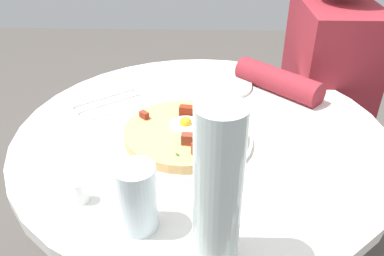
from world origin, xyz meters
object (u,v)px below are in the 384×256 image
(person_seated, at_px, (315,123))
(water_bottle, at_px, (215,190))
(dining_table, at_px, (199,185))
(pizza_plate, at_px, (183,139))
(bread_plate, at_px, (218,85))
(breakfast_pizza, at_px, (184,132))
(fork, at_px, (102,97))
(knife, at_px, (108,102))
(salt_shaker, at_px, (78,191))
(water_glass, at_px, (135,198))

(person_seated, distance_m, water_bottle, 0.94)
(dining_table, xyz_separation_m, water_bottle, (-0.37, -0.02, 0.31))
(pizza_plate, xyz_separation_m, bread_plate, (0.29, -0.09, -0.00))
(breakfast_pizza, height_order, fork, breakfast_pizza)
(pizza_plate, bearing_deg, knife, 51.06)
(dining_table, bearing_deg, pizza_plate, 143.52)
(breakfast_pizza, relative_size, salt_shaker, 6.09)
(salt_shaker, bearing_deg, pizza_plate, -41.87)
(breakfast_pizza, relative_size, knife, 1.53)
(dining_table, bearing_deg, fork, 61.44)
(bread_plate, xyz_separation_m, water_glass, (-0.55, 0.15, 0.06))
(pizza_plate, height_order, knife, pizza_plate)
(person_seated, distance_m, knife, 0.75)
(person_seated, xyz_separation_m, bread_plate, (-0.18, 0.36, 0.23))
(bread_plate, bearing_deg, breakfast_pizza, 163.54)
(pizza_plate, distance_m, breakfast_pizza, 0.02)
(person_seated, distance_m, pizza_plate, 0.68)
(water_bottle, height_order, salt_shaker, water_bottle)
(pizza_plate, height_order, breakfast_pizza, breakfast_pizza)
(dining_table, xyz_separation_m, pizza_plate, (-0.05, 0.04, 0.18))
(dining_table, relative_size, water_glass, 7.10)
(pizza_plate, relative_size, water_bottle, 1.14)
(pizza_plate, relative_size, breakfast_pizza, 1.11)
(water_bottle, bearing_deg, pizza_plate, 10.95)
(water_bottle, bearing_deg, water_glass, 65.41)
(person_seated, relative_size, salt_shaker, 25.08)
(fork, height_order, water_glass, water_glass)
(pizza_plate, distance_m, fork, 0.30)
(person_seated, height_order, water_bottle, person_seated)
(person_seated, xyz_separation_m, water_glass, (-0.72, 0.51, 0.29))
(person_seated, height_order, salt_shaker, person_seated)
(breakfast_pizza, relative_size, water_glass, 2.21)
(dining_table, distance_m, fork, 0.36)
(water_glass, xyz_separation_m, salt_shaker, (0.06, 0.12, -0.04))
(person_seated, distance_m, fork, 0.76)
(person_seated, bearing_deg, pizza_plate, 136.17)
(breakfast_pizza, height_order, bread_plate, breakfast_pizza)
(knife, bearing_deg, water_bottle, 81.51)
(person_seated, bearing_deg, breakfast_pizza, 136.25)
(dining_table, distance_m, bread_plate, 0.30)
(dining_table, distance_m, water_bottle, 0.48)
(knife, distance_m, salt_shaker, 0.37)
(breakfast_pizza, distance_m, water_bottle, 0.34)
(knife, relative_size, water_glass, 1.44)
(knife, bearing_deg, breakfast_pizza, 103.61)
(pizza_plate, bearing_deg, dining_table, -36.48)
(bread_plate, bearing_deg, water_bottle, 177.77)
(pizza_plate, distance_m, knife, 0.27)
(fork, distance_m, knife, 0.04)
(fork, bearing_deg, pizza_plate, 102.00)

